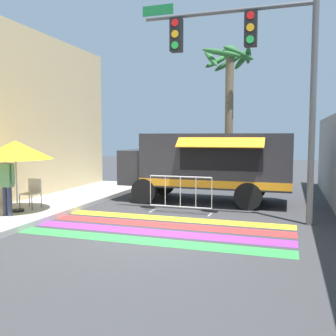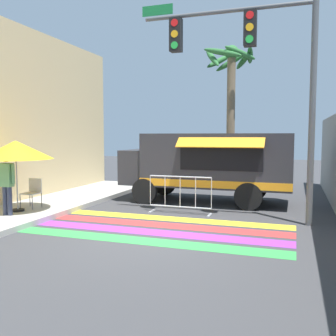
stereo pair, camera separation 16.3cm
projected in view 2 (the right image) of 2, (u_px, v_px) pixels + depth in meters
The scene contains 9 objects.
ground_plane at pixel (150, 236), 8.64m from camera, with size 60.00×60.00×0.00m, color #38383A.
crosswalk_painted at pixel (160, 229), 9.28m from camera, with size 6.40×2.84×0.01m.
food_truck at pixel (205, 162), 12.96m from camera, with size 5.78×2.67×2.38m.
traffic_signal_pole at pixel (252, 58), 9.75m from camera, with size 4.68×0.29×6.07m.
patio_umbrella at pixel (16, 150), 10.56m from camera, with size 2.06×2.06×2.02m.
folding_chair at pixel (33, 190), 11.20m from camera, with size 0.45×0.45×0.87m.
vendor_person at pixel (7, 181), 10.09m from camera, with size 0.53×0.22×1.67m.
barricade_front at pixel (180, 195), 11.05m from camera, with size 1.91×0.44×1.12m.
palm_tree at pixel (231, 87), 15.96m from camera, with size 2.34×2.32×6.13m.
Camera 2 is at (3.12, -7.89, 2.31)m, focal length 40.00 mm.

